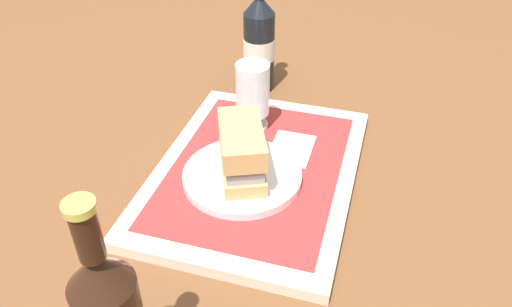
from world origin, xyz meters
TOP-DOWN VIEW (x-y plane):
  - ground_plane at (0.00, 0.00)m, footprint 3.00×3.00m
  - tray at (0.00, 0.00)m, footprint 0.44×0.32m
  - placemat at (0.00, 0.00)m, footprint 0.38×0.27m
  - plate at (-0.04, 0.01)m, footprint 0.19×0.19m
  - sandwich at (-0.03, 0.01)m, footprint 0.14×0.11m
  - beer_glass at (0.12, 0.04)m, footprint 0.06×0.06m
  - napkin_folded at (0.06, -0.05)m, footprint 0.09×0.07m
  - beer_bottle at (0.30, 0.08)m, footprint 0.07×0.07m

SIDE VIEW (x-z plane):
  - ground_plane at x=0.00m, z-range 0.00..0.00m
  - tray at x=0.00m, z-range 0.00..0.02m
  - placemat at x=0.00m, z-range 0.02..0.02m
  - napkin_folded at x=0.06m, z-range 0.02..0.03m
  - plate at x=-0.04m, z-range 0.02..0.04m
  - sandwich at x=-0.03m, z-range 0.04..0.12m
  - beer_glass at x=0.12m, z-range 0.03..0.15m
  - beer_bottle at x=0.30m, z-range -0.03..0.24m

